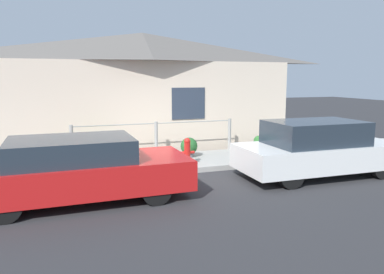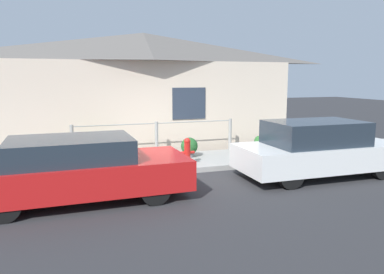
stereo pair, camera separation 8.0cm
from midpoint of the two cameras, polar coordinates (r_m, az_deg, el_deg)
name	(u,v)px [view 1 (the left image)]	position (r m, az deg, el deg)	size (l,w,h in m)	color
ground_plane	(175,175)	(9.54, -2.89, -5.80)	(60.00, 60.00, 0.00)	#2D2D30
sidewalk	(164,164)	(10.47, -4.50, -4.06)	(24.00, 2.04, 0.14)	#9E9E99
house	(144,56)	(12.53, -7.54, 12.17)	(10.04, 2.23, 3.88)	beige
fence	(156,137)	(11.18, -5.69, 0.06)	(4.90, 0.10, 1.01)	#999993
car_left	(79,169)	(7.79, -17.13, -4.70)	(4.31, 1.85, 1.28)	red
car_right	(318,149)	(9.79, 18.42, -1.73)	(4.15, 1.73, 1.39)	white
fire_hydrant	(187,151)	(9.93, -0.96, -2.11)	(0.39, 0.18, 0.73)	red
potted_plant_near_hydrant	(189,147)	(10.90, -0.67, -1.47)	(0.49, 0.49, 0.58)	slate
potted_plant_by_fence	(99,147)	(10.65, -14.23, -1.49)	(0.59, 0.59, 0.72)	slate
potted_plant_corner	(259,142)	(12.06, 9.94, -0.75)	(0.32, 0.32, 0.48)	slate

